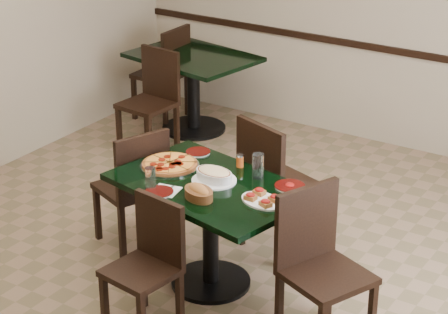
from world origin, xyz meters
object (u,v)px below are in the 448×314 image
Objects in this scene: main_table at (210,209)px; chair_far at (273,179)px; chair_right at (318,258)px; pepperoni_pizza at (170,164)px; back_chair_near at (153,94)px; chair_left at (136,183)px; back_chair_left at (167,68)px; back_table at (193,78)px; bread_basket at (199,192)px; lasagna_casserole at (214,175)px; chair_near at (150,258)px; bruschetta_platter at (262,199)px.

chair_far is (0.12, 0.61, 0.00)m from main_table.
pepperoni_pizza is at bearing 102.21° from chair_right.
back_chair_near is at bearing 130.11° from pepperoni_pizza.
chair_left is 0.97× the size of back_chair_left.
back_table is 1.33× the size of back_chair_left.
bread_basket is at bearing -63.57° from main_table.
lasagna_casserole is 1.11× the size of bread_basket.
chair_near reaches higher than back_table.
lasagna_casserole is at bearing 91.72° from chair_near.
chair_right is (0.86, -0.15, -0.02)m from main_table.
back_table is 1.24× the size of chair_far.
bruschetta_platter is at bearing -5.16° from lasagna_casserole.
back_chair_left is at bearing 150.90° from bruschetta_platter.
chair_left is at bearing -174.71° from bruschetta_platter.
chair_near is at bearing 137.06° from chair_right.
bread_basket is at bearing -33.95° from pepperoni_pizza.
chair_far is 0.86m from bread_basket.
lasagna_casserole is at bearing 98.05° from chair_far.
back_chair_near is 2.68× the size of bruschetta_platter.
main_table is 0.75m from chair_left.
main_table is 1.67× the size of chair_near.
back_chair_near reaches higher than lasagna_casserole.
back_chair_near is (-2.60, 1.84, -0.03)m from chair_right.
chair_near is (-0.07, -0.57, -0.11)m from main_table.
lasagna_casserole is (-0.86, 0.19, 0.25)m from chair_right.
pepperoni_pizza is at bearing 123.75° from chair_near.
lasagna_casserole is at bearing 96.67° from main_table.
bruschetta_platter is at bearing 4.70° from main_table.
main_table is 2.81m from back_table.
chair_near is at bearing -89.43° from lasagna_casserole.
back_chair_near is 3.48× the size of bread_basket.
chair_near is 3.55m from back_chair_left.
bread_basket is at bearing 39.16° from back_chair_left.
back_table is at bearing 69.29° from chair_right.
chair_far is 0.76m from pepperoni_pizza.
chair_far reaches higher than chair_right.
chair_right reaches higher than back_table.
chair_left is 2.27× the size of pepperoni_pizza.
back_table is 2.43m from chair_far.
chair_far is at bearing -24.92° from back_chair_near.
chair_left is at bearing 141.04° from chair_near.
chair_right is 0.84m from bread_basket.
back_chair_near is at bearing 77.26° from chair_right.
main_table is 1.38× the size of chair_far.
chair_near is at bearing 33.94° from back_chair_left.
chair_far is at bearing 109.16° from bread_basket.
back_table is at bearing 147.42° from bruschetta_platter.
lasagna_casserole is (0.74, -0.11, 0.29)m from chair_left.
back_table is 3.12m from bruschetta_platter.
main_table is 5.25× the size of bread_basket.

